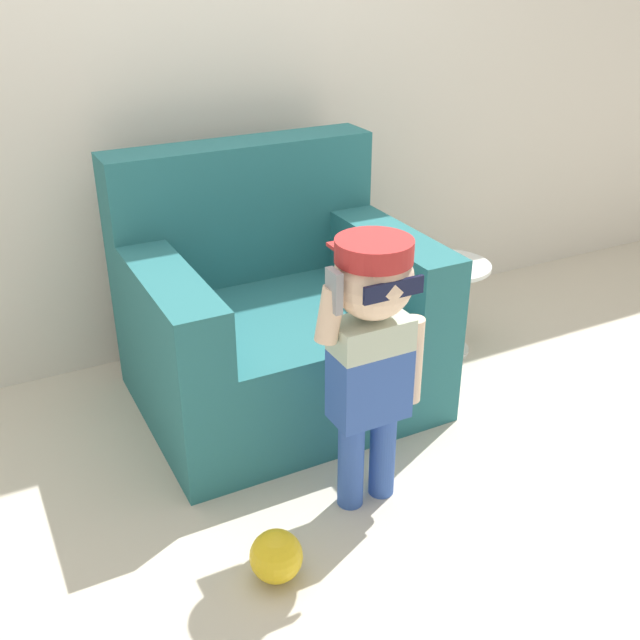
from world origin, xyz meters
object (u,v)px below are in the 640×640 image
at_px(person_child, 372,335).
at_px(toy_ball, 276,556).
at_px(armchair, 274,317).
at_px(side_table, 448,299).

relative_size(person_child, toy_ball, 5.88).
bearing_deg(toy_ball, armchair, 65.62).
height_order(armchair, toy_ball, armchair).
bearing_deg(toy_ball, side_table, 35.72).
distance_m(armchair, person_child, 0.82).
relative_size(side_table, toy_ball, 2.73).
distance_m(person_child, side_table, 1.20).
height_order(person_child, toy_ball, person_child).
xyz_separation_m(armchair, person_child, (-0.00, -0.77, 0.28)).
bearing_deg(armchair, side_table, -1.86).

